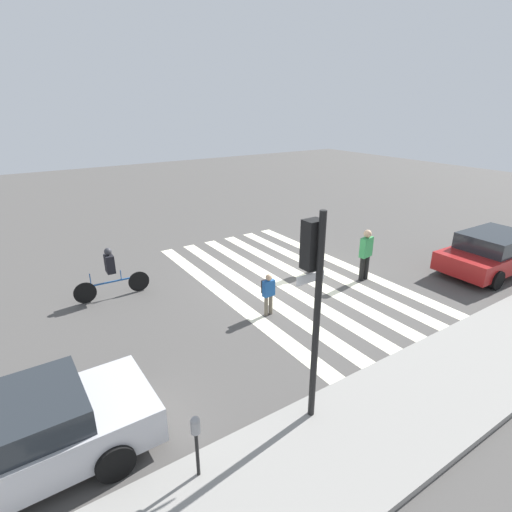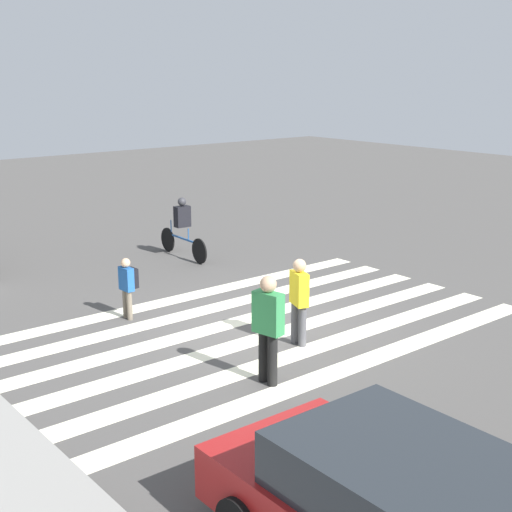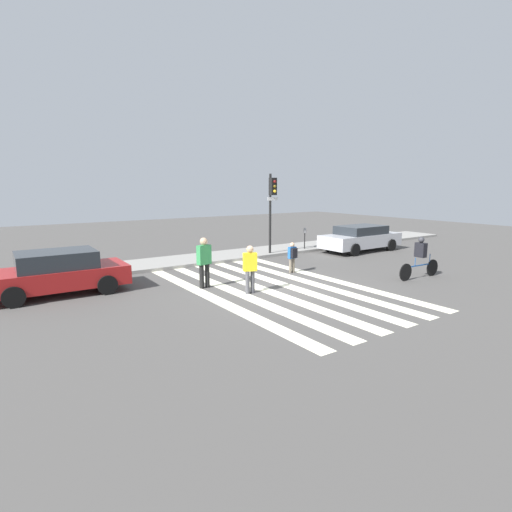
{
  "view_description": "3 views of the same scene",
  "coord_description": "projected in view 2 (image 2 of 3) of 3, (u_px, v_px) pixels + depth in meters",
  "views": [
    {
      "loc": [
        7.86,
        9.82,
        5.64
      ],
      "look_at": [
        0.98,
        -0.57,
        0.85
      ],
      "focal_mm": 28.0,
      "sensor_mm": 36.0,
      "label": 1
    },
    {
      "loc": [
        -10.0,
        8.23,
        4.79
      ],
      "look_at": [
        0.37,
        -0.3,
        1.3
      ],
      "focal_mm": 50.0,
      "sensor_mm": 36.0,
      "label": 2
    },
    {
      "loc": [
        -8.26,
        -10.68,
        3.52
      ],
      "look_at": [
        -0.61,
        0.43,
        1.13
      ],
      "focal_mm": 28.0,
      "sensor_mm": 36.0,
      "label": 3
    }
  ],
  "objects": [
    {
      "name": "ground_plane",
      "position": [
        256.0,
        328.0,
        13.74
      ],
      "size": [
        60.0,
        60.0,
        0.0
      ],
      "primitive_type": "plane",
      "color": "#4C4947"
    },
    {
      "name": "crosswalk_stripes",
      "position": [
        256.0,
        327.0,
        13.74
      ],
      "size": [
        5.38,
        10.0,
        0.01
      ],
      "color": "#F2EDCC",
      "rests_on": "ground_plane"
    },
    {
      "name": "pedestrian_adult_tall_backpack",
      "position": [
        299.0,
        297.0,
        12.67
      ],
      "size": [
        0.48,
        0.34,
        1.6
      ],
      "rotation": [
        0.0,
        0.0,
        2.8
      ],
      "color": "#4C4C51",
      "rests_on": "ground_plane"
    },
    {
      "name": "pedestrian_child_with_backpack",
      "position": [
        128.0,
        283.0,
        14.08
      ],
      "size": [
        0.35,
        0.3,
        1.25
      ],
      "rotation": [
        0.0,
        0.0,
        0.04
      ],
      "color": "#6B6051",
      "rests_on": "ground_plane"
    },
    {
      "name": "pedestrian_adult_blue_shirt",
      "position": [
        268.0,
        324.0,
        11.05
      ],
      "size": [
        0.52,
        0.31,
        1.77
      ],
      "rotation": [
        0.0,
        0.0,
        3.33
      ],
      "color": "black",
      "rests_on": "ground_plane"
    },
    {
      "name": "cyclist_mid_street",
      "position": [
        183.0,
        225.0,
        18.74
      ],
      "size": [
        2.27,
        0.41,
        1.61
      ],
      "rotation": [
        0.0,
        0.0,
        -0.05
      ],
      "color": "black",
      "rests_on": "ground_plane"
    }
  ]
}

